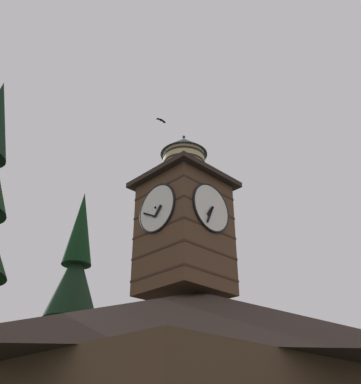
{
  "coord_description": "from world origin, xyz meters",
  "views": [
    {
      "loc": [
        12.67,
        11.4,
        2.39
      ],
      "look_at": [
        -0.5,
        -2.08,
        12.65
      ],
      "focal_mm": 40.39,
      "sensor_mm": 36.0,
      "label": 1
    }
  ],
  "objects_px": {
    "moon": "(13,335)",
    "clock_tower": "(184,220)",
    "flying_bird_high": "(161,120)",
    "pine_tree_behind": "(66,350)"
  },
  "relations": [
    {
      "from": "clock_tower",
      "to": "pine_tree_behind",
      "type": "xyz_separation_m",
      "value": [
        1.03,
        -7.62,
        -5.13
      ]
    },
    {
      "from": "clock_tower",
      "to": "pine_tree_behind",
      "type": "relative_size",
      "value": 0.57
    },
    {
      "from": "moon",
      "to": "flying_bird_high",
      "type": "height_order",
      "value": "flying_bird_high"
    },
    {
      "from": "pine_tree_behind",
      "to": "flying_bird_high",
      "type": "xyz_separation_m",
      "value": [
        -2.88,
        3.64,
        14.33
      ]
    },
    {
      "from": "flying_bird_high",
      "to": "moon",
      "type": "bearing_deg",
      "value": -104.14
    },
    {
      "from": "pine_tree_behind",
      "to": "flying_bird_high",
      "type": "height_order",
      "value": "flying_bird_high"
    },
    {
      "from": "moon",
      "to": "clock_tower",
      "type": "bearing_deg",
      "value": 74.81
    },
    {
      "from": "pine_tree_behind",
      "to": "flying_bird_high",
      "type": "distance_m",
      "value": 15.06
    },
    {
      "from": "clock_tower",
      "to": "flying_bird_high",
      "type": "distance_m",
      "value": 10.19
    },
    {
      "from": "moon",
      "to": "flying_bird_high",
      "type": "bearing_deg",
      "value": 75.86
    }
  ]
}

